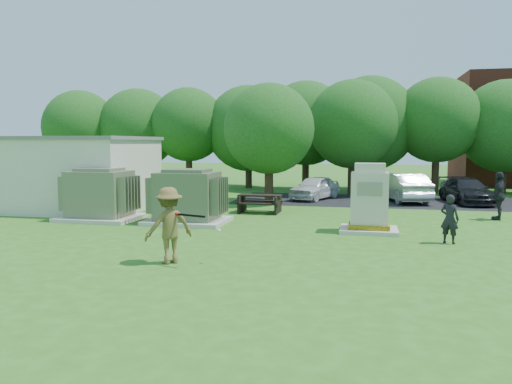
% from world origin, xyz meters
% --- Properties ---
extents(ground, '(120.00, 120.00, 0.00)m').
position_xyz_m(ground, '(0.00, 0.00, 0.00)').
color(ground, '#2D6619').
rests_on(ground, ground).
extents(service_building, '(10.00, 5.00, 3.20)m').
position_xyz_m(service_building, '(-11.00, 7.00, 1.60)').
color(service_building, beige).
rests_on(service_building, ground).
extents(service_building_roof, '(10.20, 5.20, 0.15)m').
position_xyz_m(service_building_roof, '(-11.00, 7.00, 3.27)').
color(service_building_roof, slate).
rests_on(service_building_roof, service_building).
extents(parking_strip, '(20.00, 6.00, 0.01)m').
position_xyz_m(parking_strip, '(7.00, 13.50, 0.01)').
color(parking_strip, '#232326').
rests_on(parking_strip, ground).
extents(transformer_left, '(3.00, 2.40, 2.07)m').
position_xyz_m(transformer_left, '(-6.50, 4.50, 0.97)').
color(transformer_left, beige).
rests_on(transformer_left, ground).
extents(transformer_right, '(3.00, 2.40, 2.07)m').
position_xyz_m(transformer_right, '(-2.80, 4.50, 0.97)').
color(transformer_right, beige).
rests_on(transformer_right, ground).
extents(generator_cabinet, '(1.95, 1.59, 2.37)m').
position_xyz_m(generator_cabinet, '(4.00, 4.00, 1.04)').
color(generator_cabinet, beige).
rests_on(generator_cabinet, ground).
extents(picnic_table, '(1.87, 1.41, 0.80)m').
position_xyz_m(picnic_table, '(-0.68, 7.84, 0.50)').
color(picnic_table, black).
rests_on(picnic_table, ground).
extents(batter, '(1.41, 1.40, 1.95)m').
position_xyz_m(batter, '(-0.99, -1.72, 0.98)').
color(batter, brown).
rests_on(batter, ground).
extents(person_by_generator, '(0.65, 0.57, 1.51)m').
position_xyz_m(person_by_generator, '(6.39, 2.49, 0.75)').
color(person_by_generator, black).
rests_on(person_by_generator, ground).
extents(person_walking_right, '(0.70, 1.21, 1.93)m').
position_xyz_m(person_walking_right, '(9.04, 7.90, 0.97)').
color(person_walking_right, black).
rests_on(person_walking_right, ground).
extents(car_white, '(2.77, 4.06, 1.28)m').
position_xyz_m(car_white, '(1.14, 13.59, 0.64)').
color(car_white, white).
rests_on(car_white, ground).
extents(car_silver_a, '(2.69, 4.78, 1.49)m').
position_xyz_m(car_silver_a, '(5.78, 13.60, 0.75)').
color(car_silver_a, '#B8B7BC').
rests_on(car_silver_a, ground).
extents(car_dark, '(2.53, 4.63, 1.27)m').
position_xyz_m(car_dark, '(8.87, 13.50, 0.64)').
color(car_dark, black).
rests_on(car_dark, ground).
extents(batting_equipment, '(1.23, 0.63, 0.50)m').
position_xyz_m(batting_equipment, '(-0.33, -1.82, 1.21)').
color(batting_equipment, black).
rests_on(batting_equipment, ground).
extents(tree_row, '(41.30, 13.30, 7.30)m').
position_xyz_m(tree_row, '(1.75, 18.50, 4.15)').
color(tree_row, '#47301E').
rests_on(tree_row, ground).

